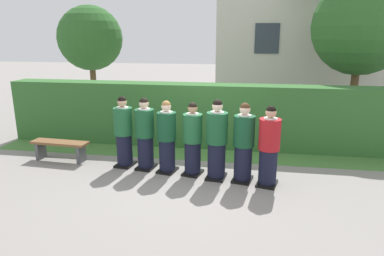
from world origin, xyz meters
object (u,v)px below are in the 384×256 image
object	(u,v)px
student_front_row_4	(217,142)
student_front_row_5	(244,145)
student_front_row_3	(193,141)
wooden_bench	(60,147)
student_front_row_1	(145,135)
student_front_row_2	(167,139)
student_in_red_blazer	(269,148)
student_front_row_0	(124,133)

from	to	relation	value
student_front_row_4	student_front_row_5	size ratio (longest dim) A/B	1.02
student_front_row_3	student_front_row_4	xyz separation A→B (m)	(0.53, -0.13, 0.05)
wooden_bench	student_front_row_4	bearing A→B (deg)	-6.75
student_front_row_1	student_front_row_2	xyz separation A→B (m)	(0.53, -0.11, -0.01)
student_front_row_4	student_front_row_2	bearing A→B (deg)	170.52
student_front_row_1	student_in_red_blazer	world-z (taller)	student_in_red_blazer
student_front_row_4	student_in_red_blazer	distance (m)	1.07
student_front_row_2	student_front_row_4	xyz separation A→B (m)	(1.11, -0.19, 0.04)
student_front_row_1	student_in_red_blazer	distance (m)	2.74
student_front_row_2	student_front_row_1	bearing A→B (deg)	167.76
student_front_row_2	student_in_red_blazer	xyz separation A→B (m)	(2.17, -0.37, 0.02)
student_front_row_1	student_front_row_5	world-z (taller)	student_front_row_5
student_in_red_blazer	wooden_bench	bearing A→B (deg)	172.57
wooden_bench	student_front_row_2	bearing A→B (deg)	-5.63
student_front_row_5	student_in_red_blazer	world-z (taller)	student_front_row_5
student_front_row_0	student_front_row_3	xyz separation A→B (m)	(1.64, -0.24, -0.02)
student_front_row_3	student_front_row_5	distance (m)	1.10
student_front_row_1	student_front_row_2	bearing A→B (deg)	-12.24
student_front_row_0	student_front_row_4	xyz separation A→B (m)	(2.17, -0.38, 0.03)
student_front_row_1	student_front_row_4	xyz separation A→B (m)	(1.64, -0.30, 0.03)
student_front_row_1	student_front_row_2	size ratio (longest dim) A/B	1.02
student_front_row_2	student_front_row_4	size ratio (longest dim) A/B	0.95
student_front_row_2	student_front_row_5	bearing A→B (deg)	-8.13
student_front_row_1	wooden_bench	xyz separation A→B (m)	(-2.19, 0.15, -0.43)
student_front_row_2	student_front_row_5	size ratio (longest dim) A/B	0.97
student_front_row_2	student_in_red_blazer	world-z (taller)	student_in_red_blazer
student_front_row_1	wooden_bench	bearing A→B (deg)	175.99
student_front_row_3	student_front_row_5	size ratio (longest dim) A/B	0.96
student_front_row_4	student_in_red_blazer	xyz separation A→B (m)	(1.05, -0.18, -0.03)
wooden_bench	student_front_row_3	bearing A→B (deg)	-5.54
student_front_row_3	wooden_bench	world-z (taller)	student_front_row_3
student_front_row_0	student_in_red_blazer	xyz separation A→B (m)	(3.22, -0.56, 0.00)
student_front_row_1	student_front_row_4	size ratio (longest dim) A/B	0.96
student_front_row_1	student_front_row_3	distance (m)	1.12
student_in_red_blazer	student_front_row_2	bearing A→B (deg)	170.34
student_front_row_4	wooden_bench	size ratio (longest dim) A/B	1.20
student_front_row_3	wooden_bench	xyz separation A→B (m)	(-3.30, 0.32, -0.41)
student_front_row_0	student_front_row_4	bearing A→B (deg)	-9.87
student_front_row_2	student_front_row_5	distance (m)	1.68
student_front_row_3	student_front_row_4	size ratio (longest dim) A/B	0.94
student_front_row_4	student_front_row_3	bearing A→B (deg)	165.84
student_front_row_0	student_front_row_5	size ratio (longest dim) A/B	0.99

